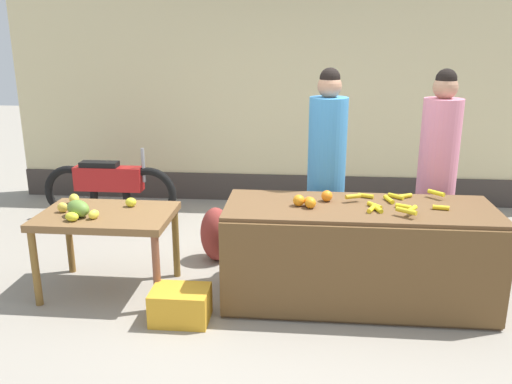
% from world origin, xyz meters
% --- Properties ---
extents(ground_plane, '(24.00, 24.00, 0.00)m').
position_xyz_m(ground_plane, '(0.00, 0.00, 0.00)').
color(ground_plane, gray).
extents(market_wall_back, '(7.41, 0.23, 3.15)m').
position_xyz_m(market_wall_back, '(0.00, 2.80, 1.54)').
color(market_wall_back, beige).
rests_on(market_wall_back, ground).
extents(fruit_stall_counter, '(2.12, 0.80, 0.82)m').
position_xyz_m(fruit_stall_counter, '(0.53, -0.01, 0.41)').
color(fruit_stall_counter, brown).
rests_on(fruit_stall_counter, ground).
extents(side_table_wooden, '(1.09, 0.74, 0.70)m').
position_xyz_m(side_table_wooden, '(-1.55, 0.00, 0.62)').
color(side_table_wooden, brown).
rests_on(side_table_wooden, ground).
extents(banana_bunch_pile, '(0.82, 0.63, 0.07)m').
position_xyz_m(banana_bunch_pile, '(0.80, 0.04, 0.85)').
color(banana_bunch_pile, gold).
rests_on(banana_bunch_pile, fruit_stall_counter).
extents(orange_pile, '(0.32, 0.28, 0.09)m').
position_xyz_m(orange_pile, '(0.15, -0.01, 0.86)').
color(orange_pile, orange).
rests_on(orange_pile, fruit_stall_counter).
extents(mango_papaya_pile, '(0.64, 0.56, 0.14)m').
position_xyz_m(mango_papaya_pile, '(-1.73, -0.06, 0.76)').
color(mango_papaya_pile, yellow).
rests_on(mango_papaya_pile, side_table_wooden).
extents(vendor_woman_blue_shirt, '(0.34, 0.34, 1.85)m').
position_xyz_m(vendor_woman_blue_shirt, '(0.28, 0.64, 0.94)').
color(vendor_woman_blue_shirt, '#33333D').
rests_on(vendor_woman_blue_shirt, ground).
extents(vendor_woman_pink_shirt, '(0.34, 0.34, 1.85)m').
position_xyz_m(vendor_woman_pink_shirt, '(1.27, 0.68, 0.93)').
color(vendor_woman_pink_shirt, '#33333D').
rests_on(vendor_woman_pink_shirt, ground).
extents(parked_motorcycle, '(1.60, 0.18, 0.88)m').
position_xyz_m(parked_motorcycle, '(-2.20, 1.78, 0.40)').
color(parked_motorcycle, black).
rests_on(parked_motorcycle, ground).
extents(produce_crate, '(0.44, 0.32, 0.26)m').
position_xyz_m(produce_crate, '(-0.83, -0.46, 0.13)').
color(produce_crate, gold).
rests_on(produce_crate, ground).
extents(produce_sack, '(0.43, 0.46, 0.53)m').
position_xyz_m(produce_sack, '(-0.75, 0.72, 0.27)').
color(produce_sack, maroon).
rests_on(produce_sack, ground).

